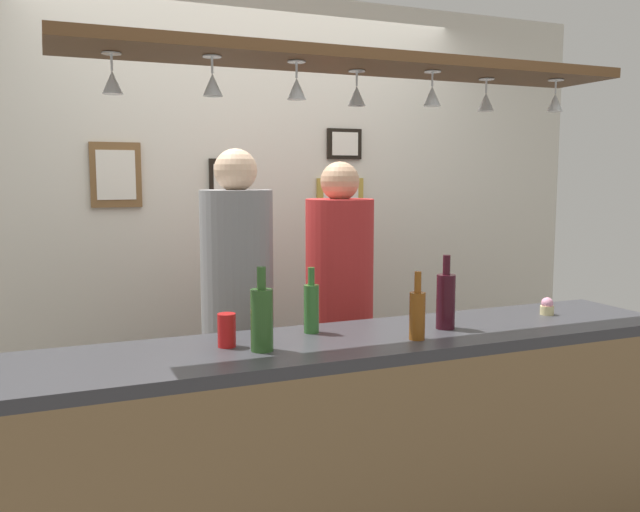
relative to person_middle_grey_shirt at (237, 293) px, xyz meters
name	(u,v)px	position (x,y,z in m)	size (l,w,h in m)	color
back_wall	(254,224)	(0.30, 0.69, 0.27)	(4.40, 0.06, 2.60)	silver
bar_counter	(382,427)	(0.30, -0.91, -0.37)	(2.70, 0.55, 0.96)	#38383D
overhead_glass_rack	(361,62)	(0.30, -0.71, 0.97)	(2.20, 0.36, 0.04)	brown
hanging_wineglass_far_left	(112,81)	(-0.60, -0.67, 0.86)	(0.07, 0.07, 0.13)	silver
hanging_wineglass_left	(213,83)	(-0.28, -0.74, 0.86)	(0.07, 0.07, 0.13)	silver
hanging_wineglass_center_left	(297,87)	(0.02, -0.75, 0.86)	(0.07, 0.07, 0.13)	silver
hanging_wineglass_center	(357,95)	(0.31, -0.65, 0.86)	(0.07, 0.07, 0.13)	silver
hanging_wineglass_center_right	(432,95)	(0.58, -0.75, 0.86)	(0.07, 0.07, 0.13)	silver
hanging_wineglass_right	(486,101)	(0.90, -0.66, 0.86)	(0.07, 0.07, 0.13)	silver
hanging_wineglass_far_right	(555,102)	(1.18, -0.75, 0.86)	(0.07, 0.07, 0.13)	silver
person_middle_grey_shirt	(237,293)	(0.00, 0.00, 0.00)	(0.34, 0.34, 1.70)	#2D334C
person_right_red_shirt	(339,293)	(0.53, 0.00, -0.04)	(0.34, 0.34, 1.65)	#2D334C
bottle_beer_green_import	(311,307)	(0.13, -0.62, 0.04)	(0.06, 0.06, 0.26)	#336B2D
bottle_wine_dark_red	(446,300)	(0.65, -0.76, 0.05)	(0.08, 0.08, 0.30)	#380F19
bottle_champagne_green	(262,318)	(-0.13, -0.80, 0.05)	(0.08, 0.08, 0.30)	#2D5623
bottle_beer_amber_tall	(417,313)	(0.46, -0.87, 0.03)	(0.06, 0.06, 0.26)	brown
drink_can	(227,330)	(-0.24, -0.70, 0.00)	(0.07, 0.07, 0.12)	red
cupcake	(547,307)	(1.22, -0.71, -0.03)	(0.06, 0.06, 0.08)	beige
picture_frame_caricature	(116,175)	(-0.47, 0.65, 0.55)	(0.26, 0.02, 0.34)	brown
picture_frame_upper_small	(344,144)	(0.85, 0.65, 0.74)	(0.22, 0.02, 0.18)	black
picture_frame_crest	(225,182)	(0.12, 0.65, 0.51)	(0.18, 0.02, 0.26)	black
picture_frame_lower_pair	(340,193)	(0.83, 0.65, 0.45)	(0.30, 0.02, 0.18)	#B29338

